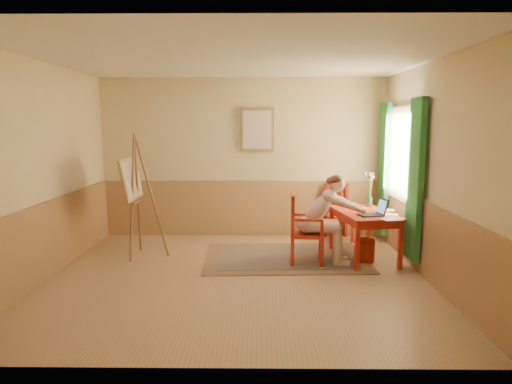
{
  "coord_description": "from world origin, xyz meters",
  "views": [
    {
      "loc": [
        0.32,
        -5.67,
        1.99
      ],
      "look_at": [
        0.25,
        0.55,
        1.05
      ],
      "focal_mm": 31.33,
      "sensor_mm": 36.0,
      "label": 1
    }
  ],
  "objects_px": {
    "chair_left": "(304,229)",
    "easel": "(134,184)",
    "chair_back": "(338,212)",
    "laptop": "(374,212)",
    "figure": "(324,215)",
    "table": "(364,218)"
  },
  "relations": [
    {
      "from": "figure",
      "to": "laptop",
      "type": "relative_size",
      "value": 2.98
    },
    {
      "from": "figure",
      "to": "easel",
      "type": "height_order",
      "value": "easel"
    },
    {
      "from": "table",
      "to": "easel",
      "type": "xyz_separation_m",
      "value": [
        -3.44,
        0.13,
        0.48
      ]
    },
    {
      "from": "table",
      "to": "laptop",
      "type": "height_order",
      "value": "laptop"
    },
    {
      "from": "laptop",
      "to": "easel",
      "type": "relative_size",
      "value": 0.23
    },
    {
      "from": "chair_left",
      "to": "easel",
      "type": "relative_size",
      "value": 0.54
    },
    {
      "from": "figure",
      "to": "easel",
      "type": "xyz_separation_m",
      "value": [
        -2.81,
        0.37,
        0.39
      ]
    },
    {
      "from": "figure",
      "to": "laptop",
      "type": "xyz_separation_m",
      "value": [
        0.7,
        -0.02,
        0.05
      ]
    },
    {
      "from": "chair_back",
      "to": "easel",
      "type": "distance_m",
      "value": 3.48
    },
    {
      "from": "laptop",
      "to": "easel",
      "type": "bearing_deg",
      "value": 173.59
    },
    {
      "from": "table",
      "to": "chair_back",
      "type": "xyz_separation_m",
      "value": [
        -0.18,
        1.17,
        -0.15
      ]
    },
    {
      "from": "table",
      "to": "figure",
      "type": "distance_m",
      "value": 0.68
    },
    {
      "from": "chair_back",
      "to": "laptop",
      "type": "height_order",
      "value": "chair_back"
    },
    {
      "from": "table",
      "to": "chair_left",
      "type": "relative_size",
      "value": 1.29
    },
    {
      "from": "chair_back",
      "to": "figure",
      "type": "distance_m",
      "value": 1.5
    },
    {
      "from": "chair_left",
      "to": "chair_back",
      "type": "relative_size",
      "value": 1.05
    },
    {
      "from": "figure",
      "to": "table",
      "type": "bearing_deg",
      "value": 21.25
    },
    {
      "from": "chair_left",
      "to": "easel",
      "type": "xyz_separation_m",
      "value": [
        -2.52,
        0.34,
        0.6
      ]
    },
    {
      "from": "chair_left",
      "to": "laptop",
      "type": "relative_size",
      "value": 2.33
    },
    {
      "from": "chair_back",
      "to": "laptop",
      "type": "xyz_separation_m",
      "value": [
        0.25,
        -1.44,
        0.29
      ]
    },
    {
      "from": "figure",
      "to": "laptop",
      "type": "distance_m",
      "value": 0.7
    },
    {
      "from": "laptop",
      "to": "chair_back",
      "type": "bearing_deg",
      "value": 100.07
    }
  ]
}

